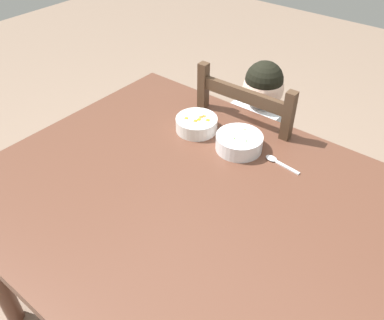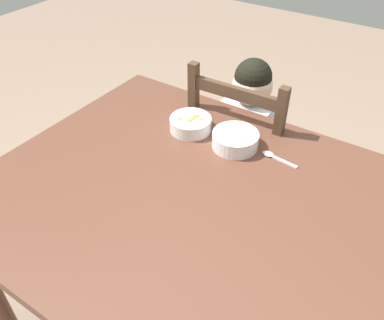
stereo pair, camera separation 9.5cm
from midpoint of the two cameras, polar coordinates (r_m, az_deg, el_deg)
The scene contains 7 objects.
ground_plane at distance 1.87m, azimuth -1.91°, elevation -21.53°, with size 8.00×8.00×0.00m, color #876F5D.
dining_table at distance 1.34m, azimuth -2.51°, elevation -7.48°, with size 1.31×1.09×0.75m.
dining_chair at distance 1.89m, azimuth 5.84°, elevation 0.05°, with size 0.43×0.43×0.94m.
child_figure at distance 1.79m, azimuth 6.09°, elevation 4.33°, with size 0.32×0.31×0.94m.
bowl_of_peas at distance 1.45m, azimuth 4.32°, elevation 2.89°, with size 0.17×0.17×0.06m.
bowl_of_carrots at distance 1.53m, azimuth -1.99°, elevation 5.16°, with size 0.16×0.16×0.05m.
spoon at distance 1.43m, azimuth 9.66°, elevation 0.48°, with size 0.14×0.04×0.01m.
Camera 2 is at (0.52, -0.77, 1.63)m, focal length 37.39 mm.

